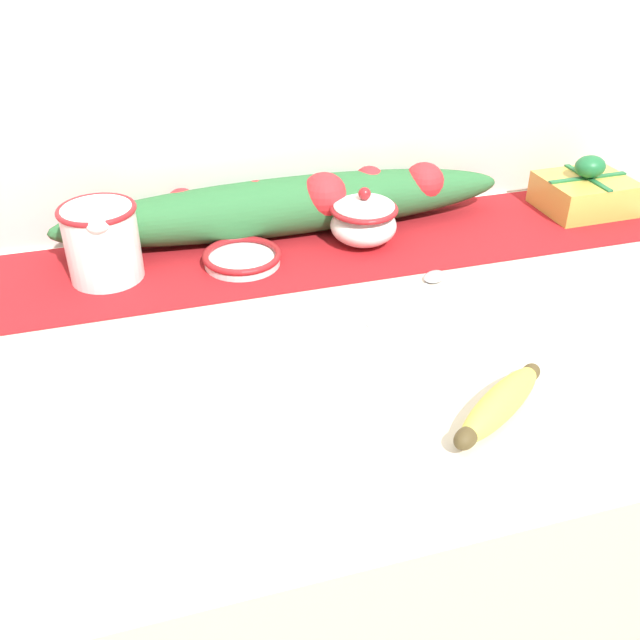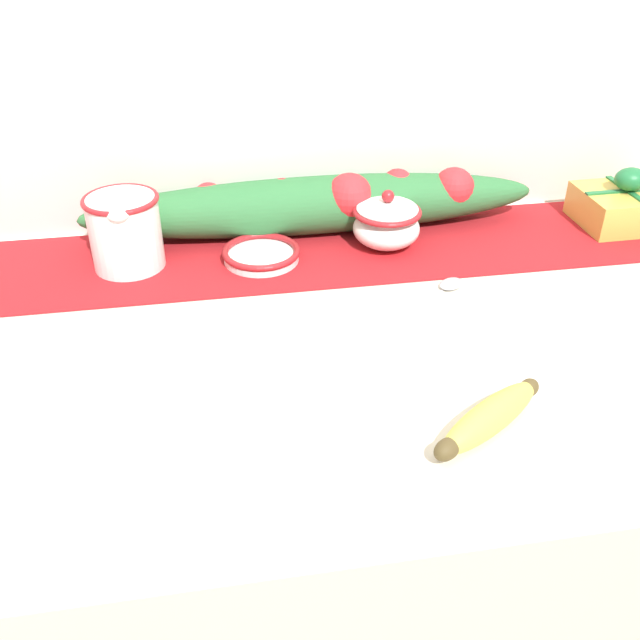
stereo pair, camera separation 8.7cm
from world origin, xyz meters
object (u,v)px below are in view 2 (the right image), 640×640
sugar_bowl (387,222)px  small_dish (261,254)px  banana (489,417)px  gift_box (624,205)px  spoon (446,287)px  cream_pitcher (125,229)px

sugar_bowl → small_dish: sugar_bowl is taller
banana → gift_box: gift_box is taller
small_dish → banana: size_ratio=0.75×
spoon → gift_box: size_ratio=1.10×
sugar_bowl → banana: 0.45m
banana → spoon: bearing=80.5°
gift_box → spoon: bearing=-155.8°
small_dish → cream_pitcher: bearing=174.9°
sugar_bowl → gift_box: gift_box is taller
cream_pitcher → spoon: 0.48m
cream_pitcher → small_dish: cream_pitcher is taller
cream_pitcher → sugar_bowl: cream_pitcher is taller
sugar_bowl → banana: (0.00, -0.45, -0.02)m
spoon → banana: bearing=-133.4°
cream_pitcher → banana: size_ratio=0.82×
small_dish → spoon: small_dish is taller
small_dish → gift_box: (0.62, 0.03, 0.02)m
banana → spoon: 0.30m
banana → gift_box: size_ratio=1.06×
banana → spoon: (0.05, 0.30, -0.01)m
sugar_bowl → small_dish: (-0.20, -0.02, -0.03)m
spoon → cream_pitcher: bearing=128.0°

